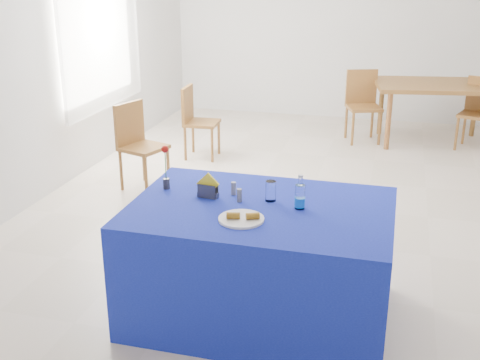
% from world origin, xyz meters
% --- Properties ---
extents(floor, '(7.00, 7.00, 0.00)m').
position_xyz_m(floor, '(0.00, 0.00, 0.00)').
color(floor, beige).
rests_on(floor, ground).
extents(room_shell, '(7.00, 7.00, 7.00)m').
position_xyz_m(room_shell, '(0.00, 0.00, 1.75)').
color(room_shell, silver).
rests_on(room_shell, ground).
extents(window_pane, '(0.04, 1.50, 1.60)m').
position_xyz_m(window_pane, '(-2.47, 0.80, 1.55)').
color(window_pane, white).
rests_on(window_pane, room_shell).
extents(curtain, '(0.04, 1.75, 1.85)m').
position_xyz_m(curtain, '(-2.40, 0.80, 1.55)').
color(curtain, white).
rests_on(curtain, room_shell).
extents(plate, '(0.27, 0.27, 0.01)m').
position_xyz_m(plate, '(-0.06, -2.15, 0.77)').
color(plate, silver).
rests_on(plate, blue_table).
extents(drinking_glass, '(0.07, 0.07, 0.13)m').
position_xyz_m(drinking_glass, '(0.04, -1.81, 0.82)').
color(drinking_glass, white).
rests_on(drinking_glass, blue_table).
extents(salt_shaker, '(0.03, 0.03, 0.08)m').
position_xyz_m(salt_shaker, '(-0.21, -1.77, 0.80)').
color(salt_shaker, slate).
rests_on(salt_shaker, blue_table).
extents(pepper_shaker, '(0.03, 0.03, 0.08)m').
position_xyz_m(pepper_shaker, '(-0.14, -1.88, 0.80)').
color(pepper_shaker, slate).
rests_on(pepper_shaker, blue_table).
extents(blue_table, '(1.60, 1.10, 0.76)m').
position_xyz_m(blue_table, '(0.00, -1.91, 0.38)').
color(blue_table, '#101D93').
rests_on(blue_table, floor).
extents(water_bottle, '(0.06, 0.06, 0.21)m').
position_xyz_m(water_bottle, '(0.24, -1.89, 0.83)').
color(water_bottle, white).
rests_on(water_bottle, blue_table).
extents(napkin_holder, '(0.15, 0.07, 0.17)m').
position_xyz_m(napkin_holder, '(-0.35, -1.86, 0.81)').
color(napkin_holder, '#38383D').
rests_on(napkin_holder, blue_table).
extents(rose_vase, '(0.05, 0.05, 0.30)m').
position_xyz_m(rose_vase, '(-0.67, -1.78, 0.90)').
color(rose_vase, '#26262B').
rests_on(rose_vase, blue_table).
extents(oak_table, '(1.60, 1.18, 0.76)m').
position_xyz_m(oak_table, '(1.20, 2.49, 0.68)').
color(oak_table, olive).
rests_on(oak_table, floor).
extents(chair_bg_left, '(0.50, 0.50, 0.89)m').
position_xyz_m(chair_bg_left, '(0.33, 2.38, 0.51)').
color(chair_bg_left, brown).
rests_on(chair_bg_left, floor).
extents(chair_bg_right, '(0.49, 0.49, 0.86)m').
position_xyz_m(chair_bg_right, '(1.71, 2.39, 0.50)').
color(chair_bg_right, brown).
rests_on(chair_bg_right, floor).
extents(chair_win_a, '(0.49, 0.49, 0.87)m').
position_xyz_m(chair_win_a, '(-1.71, 0.05, 0.50)').
color(chair_win_a, brown).
rests_on(chair_win_a, floor).
extents(chair_win_b, '(0.39, 0.39, 0.83)m').
position_xyz_m(chair_win_b, '(-1.48, 1.15, 0.48)').
color(chair_win_b, brown).
rests_on(chair_win_b, floor).
extents(banana_pieces, '(0.19, 0.08, 0.04)m').
position_xyz_m(banana_pieces, '(-0.04, -2.16, 0.79)').
color(banana_pieces, '#C68F1C').
rests_on(banana_pieces, plate).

